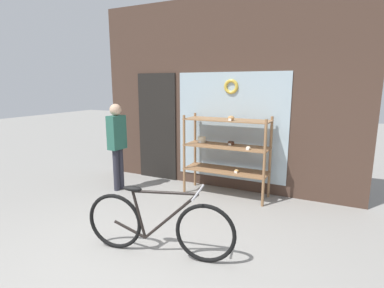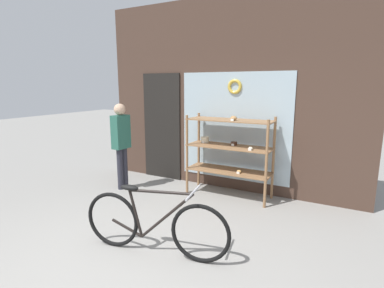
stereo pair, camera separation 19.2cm
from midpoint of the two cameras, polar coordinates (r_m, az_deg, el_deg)
ground_plane at (r=3.47m, az=-15.00°, el=-22.09°), size 30.00×30.00×0.00m
storefront_facade at (r=5.43m, az=4.17°, el=8.66°), size 4.88×0.13×3.38m
display_case at (r=5.08m, az=5.37°, el=-0.64°), size 1.43×0.49×1.39m
bicycle at (r=3.47m, az=-8.22°, el=-15.02°), size 1.72×0.49×0.80m
pedestrian at (r=5.50m, az=-15.07°, el=0.64°), size 0.20×0.33×1.56m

